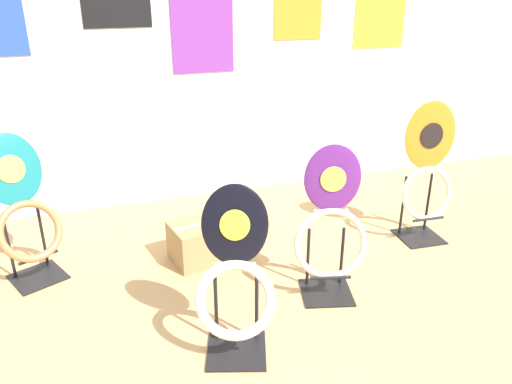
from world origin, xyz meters
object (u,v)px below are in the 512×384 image
object	(u,v)px
toilet_seat_display_purple_note	(331,230)
toilet_seat_display_orange_sun	(427,173)
toilet_seat_display_teal_sax	(24,215)
toilet_seat_display_jazz_black	(235,282)
storage_box	(206,240)

from	to	relation	value
toilet_seat_display_purple_note	toilet_seat_display_orange_sun	bearing A→B (deg)	24.17
toilet_seat_display_purple_note	toilet_seat_display_teal_sax	size ratio (longest dim) A/B	1.01
toilet_seat_display_jazz_black	toilet_seat_display_orange_sun	world-z (taller)	toilet_seat_display_orange_sun
toilet_seat_display_purple_note	storage_box	world-z (taller)	toilet_seat_display_purple_note
toilet_seat_display_jazz_black	toilet_seat_display_teal_sax	size ratio (longest dim) A/B	0.94
toilet_seat_display_jazz_black	storage_box	xyz separation A→B (m)	(0.07, 0.89, -0.26)
toilet_seat_display_orange_sun	toilet_seat_display_jazz_black	bearing A→B (deg)	-155.81
toilet_seat_display_jazz_black	storage_box	bearing A→B (deg)	85.76
toilet_seat_display_jazz_black	toilet_seat_display_teal_sax	xyz separation A→B (m)	(-0.96, 1.01, 0.02)
toilet_seat_display_orange_sun	storage_box	distance (m)	1.51
toilet_seat_display_purple_note	toilet_seat_display_teal_sax	world-z (taller)	toilet_seat_display_purple_note
storage_box	toilet_seat_display_orange_sun	bearing A→B (deg)	-8.03
toilet_seat_display_jazz_black	storage_box	size ratio (longest dim) A/B	1.73
toilet_seat_display_teal_sax	storage_box	world-z (taller)	toilet_seat_display_teal_sax
toilet_seat_display_purple_note	storage_box	size ratio (longest dim) A/B	1.86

